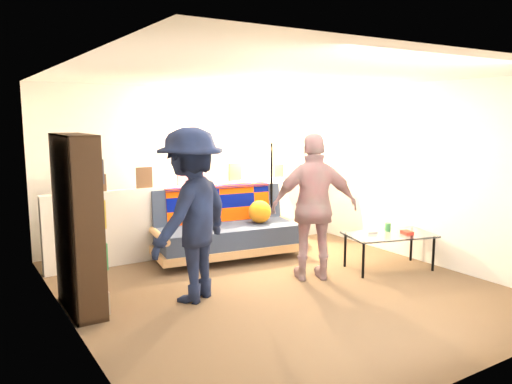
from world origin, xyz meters
TOP-DOWN VIEW (x-y plane):
  - ground at (0.00, 0.00)m, footprint 5.00×5.00m
  - room_shell at (0.00, 0.47)m, footprint 4.60×5.05m
  - half_wall_ledge at (0.00, 1.80)m, footprint 4.45×0.15m
  - ledge_decor at (-0.23, 1.78)m, footprint 2.97×0.02m
  - futon_sofa at (0.10, 1.34)m, footprint 2.12×1.21m
  - bookshelf at (-2.08, 0.43)m, footprint 0.30×0.89m
  - coffee_table at (1.61, -0.27)m, footprint 1.23×0.88m
  - floor_lamp at (0.92, 1.46)m, footprint 0.38×0.32m
  - person_left at (-0.99, 0.11)m, footprint 1.37×1.20m
  - person_right at (0.53, -0.06)m, footprint 1.12×0.84m

SIDE VIEW (x-z plane):
  - ground at x=0.00m, z-range 0.00..0.00m
  - futon_sofa at x=0.10m, z-range -0.03..0.84m
  - coffee_table at x=1.61m, z-range 0.15..0.72m
  - half_wall_ledge at x=0.00m, z-range 0.00..1.00m
  - bookshelf at x=-2.08m, z-range -0.06..1.72m
  - person_right at x=0.53m, z-range 0.00..1.76m
  - person_left at x=-0.99m, z-range 0.00..1.84m
  - floor_lamp at x=0.92m, z-range 0.34..1.98m
  - ledge_decor at x=-0.23m, z-range 0.95..1.40m
  - room_shell at x=0.00m, z-range 0.45..2.90m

